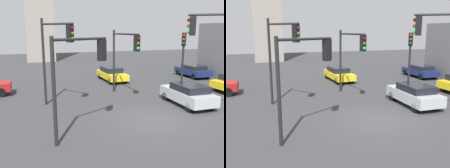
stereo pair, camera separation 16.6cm
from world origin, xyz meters
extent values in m
plane|color=#38383A|center=(0.00, 0.00, 0.00)|extent=(87.50, 87.50, 0.00)
cube|color=black|center=(2.08, -0.26, 5.00)|extent=(0.45, 0.45, 1.00)
sphere|color=#4C0F0C|center=(1.91, -0.15, 5.30)|extent=(0.20, 0.20, 0.20)
sphere|color=#594714|center=(1.91, -0.15, 5.00)|extent=(0.20, 0.20, 0.20)
sphere|color=green|center=(1.91, -0.15, 4.70)|extent=(0.20, 0.20, 0.20)
cylinder|color=black|center=(-5.28, -1.50, 2.28)|extent=(0.16, 0.16, 4.56)
cylinder|color=black|center=(-3.95, -0.75, 4.40)|extent=(2.72, 1.61, 0.12)
cube|color=black|center=(-2.83, -0.12, 3.85)|extent=(0.44, 0.44, 1.00)
sphere|color=red|center=(-2.66, -0.02, 4.15)|extent=(0.20, 0.20, 0.20)
sphere|color=#594714|center=(-2.66, -0.02, 3.85)|extent=(0.20, 0.20, 0.20)
sphere|color=#14471E|center=(-2.66, -0.02, 3.55)|extent=(0.20, 0.20, 0.20)
cylinder|color=black|center=(5.25, 5.01, 2.30)|extent=(0.16, 0.16, 4.60)
cube|color=black|center=(5.25, 5.01, 4.10)|extent=(0.45, 0.45, 1.00)
sphere|color=red|center=(5.12, 4.85, 4.40)|extent=(0.20, 0.20, 0.20)
sphere|color=#594714|center=(5.12, 4.85, 4.10)|extent=(0.20, 0.20, 0.20)
sphere|color=#14471E|center=(5.12, 4.85, 3.80)|extent=(0.20, 0.20, 0.20)
cylinder|color=black|center=(-5.17, 4.89, 2.75)|extent=(0.16, 0.16, 5.51)
cylinder|color=black|center=(-4.39, 3.87, 5.14)|extent=(1.65, 2.12, 0.12)
cube|color=black|center=(-3.77, 3.05, 4.59)|extent=(0.45, 0.45, 1.00)
sphere|color=#4C0F0C|center=(-3.64, 2.89, 4.89)|extent=(0.20, 0.20, 0.20)
sphere|color=#594714|center=(-3.64, 2.89, 4.59)|extent=(0.20, 0.20, 0.20)
sphere|color=green|center=(-3.64, 2.89, 4.29)|extent=(0.20, 0.20, 0.20)
cylinder|color=black|center=(0.26, 6.89, 2.40)|extent=(0.16, 0.16, 4.81)
cylinder|color=black|center=(0.37, 4.88, 4.52)|extent=(0.34, 4.02, 0.12)
cube|color=black|center=(0.46, 3.13, 3.97)|extent=(0.34, 0.34, 1.00)
sphere|color=#4C0F0C|center=(0.48, 2.93, 4.27)|extent=(0.20, 0.20, 0.20)
sphere|color=#594714|center=(0.48, 2.93, 3.97)|extent=(0.20, 0.20, 0.20)
sphere|color=green|center=(0.48, 2.93, 3.67)|extent=(0.20, 0.20, 0.20)
cylinder|color=black|center=(-8.06, 9.30, 0.35)|extent=(0.70, 0.32, 0.69)
cylinder|color=black|center=(-8.10, 7.93, 0.35)|extent=(0.70, 0.32, 0.69)
cube|color=yellow|center=(1.54, 11.02, 0.57)|extent=(1.90, 4.30, 0.55)
cube|color=black|center=(1.53, 11.23, 1.06)|extent=(1.62, 2.43, 0.51)
cylinder|color=black|center=(2.31, 9.60, 0.29)|extent=(0.33, 0.59, 0.58)
cylinder|color=black|center=(0.87, 9.55, 0.29)|extent=(0.33, 0.59, 0.58)
cylinder|color=black|center=(2.21, 12.48, 0.29)|extent=(0.33, 0.59, 0.58)
cylinder|color=black|center=(0.77, 12.43, 0.29)|extent=(0.33, 0.59, 0.58)
cube|color=#ADB2B7|center=(3.54, 1.83, 0.63)|extent=(1.87, 4.06, 0.67)
cube|color=black|center=(3.54, 1.63, 1.16)|extent=(1.62, 2.28, 0.48)
cylinder|color=black|center=(2.83, 3.21, 0.29)|extent=(0.33, 0.59, 0.58)
cylinder|color=black|center=(4.31, 3.18, 0.29)|extent=(0.33, 0.59, 0.58)
cylinder|color=black|center=(2.78, 0.47, 0.29)|extent=(0.33, 0.59, 0.58)
cylinder|color=black|center=(4.26, 0.45, 0.29)|extent=(0.33, 0.59, 0.58)
cylinder|color=black|center=(8.19, 4.35, 0.34)|extent=(0.71, 0.39, 0.69)
cube|color=navy|center=(10.15, 10.27, 0.58)|extent=(1.89, 4.14, 0.57)
cube|color=black|center=(10.15, 10.06, 1.04)|extent=(1.63, 2.33, 0.43)
cylinder|color=black|center=(9.45, 11.68, 0.29)|extent=(0.34, 0.59, 0.59)
cylinder|color=black|center=(10.92, 11.65, 0.29)|extent=(0.34, 0.59, 0.59)
cylinder|color=black|center=(9.39, 8.89, 0.29)|extent=(0.34, 0.59, 0.59)
cylinder|color=black|center=(10.86, 8.86, 0.29)|extent=(0.34, 0.59, 0.59)
camera|label=1|loc=(-6.31, -11.62, 4.78)|focal=40.58mm
camera|label=2|loc=(-6.15, -11.68, 4.78)|focal=40.58mm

